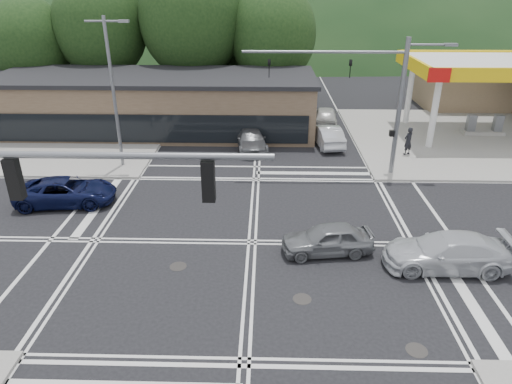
{
  "coord_description": "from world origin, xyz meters",
  "views": [
    {
      "loc": [
        0.63,
        -17.72,
        10.77
      ],
      "look_at": [
        0.12,
        2.39,
        1.4
      ],
      "focal_mm": 32.0,
      "sensor_mm": 36.0,
      "label": 1
    }
  ],
  "objects_px": {
    "car_queue_a": "(327,135)",
    "car_northbound": "(251,139)",
    "car_grey_center": "(327,239)",
    "car_queue_b": "(325,116)",
    "car_silver_east": "(447,252)",
    "pedestrian": "(408,141)",
    "car_blue_west": "(66,191)"
  },
  "relations": [
    {
      "from": "car_blue_west",
      "to": "car_northbound",
      "type": "height_order",
      "value": "car_blue_west"
    },
    {
      "from": "car_silver_east",
      "to": "car_queue_a",
      "type": "relative_size",
      "value": 1.14
    },
    {
      "from": "car_silver_east",
      "to": "car_queue_a",
      "type": "bearing_deg",
      "value": -167.83
    },
    {
      "from": "car_blue_west",
      "to": "car_queue_b",
      "type": "xyz_separation_m",
      "value": [
        15.22,
        14.73,
        0.08
      ]
    },
    {
      "from": "car_silver_east",
      "to": "pedestrian",
      "type": "relative_size",
      "value": 2.74
    },
    {
      "from": "car_queue_b",
      "to": "car_queue_a",
      "type": "bearing_deg",
      "value": 90.98
    },
    {
      "from": "car_silver_east",
      "to": "pedestrian",
      "type": "xyz_separation_m",
      "value": [
        1.99,
        13.1,
        0.34
      ]
    },
    {
      "from": "car_northbound",
      "to": "pedestrian",
      "type": "relative_size",
      "value": 2.61
    },
    {
      "from": "car_blue_west",
      "to": "car_northbound",
      "type": "relative_size",
      "value": 1.05
    },
    {
      "from": "car_silver_east",
      "to": "car_queue_b",
      "type": "height_order",
      "value": "car_queue_b"
    },
    {
      "from": "car_queue_b",
      "to": "car_grey_center",
      "type": "bearing_deg",
      "value": 89.54
    },
    {
      "from": "car_queue_a",
      "to": "pedestrian",
      "type": "distance_m",
      "value": 5.52
    },
    {
      "from": "car_blue_west",
      "to": "car_northbound",
      "type": "xyz_separation_m",
      "value": [
        9.39,
        8.88,
        -0.0
      ]
    },
    {
      "from": "car_silver_east",
      "to": "car_blue_west",
      "type": "bearing_deg",
      "value": -106.18
    },
    {
      "from": "car_queue_b",
      "to": "car_northbound",
      "type": "height_order",
      "value": "car_queue_b"
    },
    {
      "from": "car_queue_b",
      "to": "pedestrian",
      "type": "height_order",
      "value": "pedestrian"
    },
    {
      "from": "car_grey_center",
      "to": "pedestrian",
      "type": "xyz_separation_m",
      "value": [
        6.72,
        12.09,
        0.41
      ]
    },
    {
      "from": "car_northbound",
      "to": "pedestrian",
      "type": "height_order",
      "value": "pedestrian"
    },
    {
      "from": "pedestrian",
      "to": "car_grey_center",
      "type": "bearing_deg",
      "value": 28.22
    },
    {
      "from": "car_blue_west",
      "to": "car_silver_east",
      "type": "relative_size",
      "value": 1.0
    },
    {
      "from": "car_silver_east",
      "to": "car_queue_a",
      "type": "height_order",
      "value": "car_silver_east"
    },
    {
      "from": "car_grey_center",
      "to": "car_queue_b",
      "type": "bearing_deg",
      "value": 166.42
    },
    {
      "from": "car_grey_center",
      "to": "pedestrian",
      "type": "bearing_deg",
      "value": 143.46
    },
    {
      "from": "pedestrian",
      "to": "car_queue_b",
      "type": "bearing_deg",
      "value": -89.28
    },
    {
      "from": "car_northbound",
      "to": "car_queue_b",
      "type": "bearing_deg",
      "value": 36.56
    },
    {
      "from": "car_northbound",
      "to": "pedestrian",
      "type": "bearing_deg",
      "value": -15.23
    },
    {
      "from": "car_queue_a",
      "to": "car_northbound",
      "type": "bearing_deg",
      "value": 2.09
    },
    {
      "from": "car_silver_east",
      "to": "pedestrian",
      "type": "height_order",
      "value": "pedestrian"
    },
    {
      "from": "car_queue_a",
      "to": "car_northbound",
      "type": "relative_size",
      "value": 0.92
    },
    {
      "from": "car_blue_west",
      "to": "car_silver_east",
      "type": "bearing_deg",
      "value": -113.17
    },
    {
      "from": "car_grey_center",
      "to": "car_northbound",
      "type": "distance_m",
      "value": 13.85
    },
    {
      "from": "car_queue_b",
      "to": "car_northbound",
      "type": "distance_m",
      "value": 8.25
    }
  ]
}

